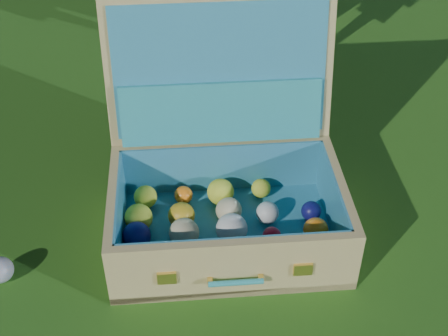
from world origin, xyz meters
TOP-DOWN VIEW (x-y plane):
  - ground at (0.00, 0.00)m, footprint 60.00×60.00m
  - stray_ball at (-0.67, 0.04)m, footprint 0.07×0.07m
  - suitcase at (-0.10, 0.19)m, footprint 0.61×0.55m

SIDE VIEW (x-z plane):
  - ground at x=0.00m, z-range 0.00..0.00m
  - stray_ball at x=-0.67m, z-range 0.00..0.07m
  - suitcase at x=-0.10m, z-range -0.12..0.44m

